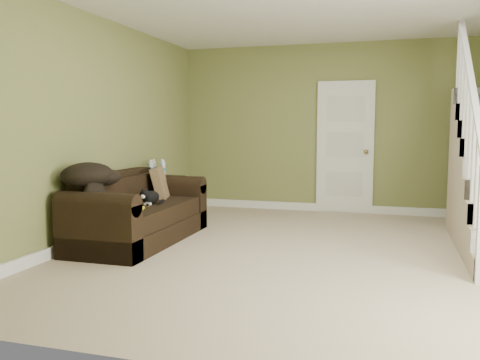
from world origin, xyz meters
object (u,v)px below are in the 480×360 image
Objects in this scene: side_table at (159,199)px; cat at (150,197)px; sofa at (137,215)px; banana at (141,209)px.

cat is at bearing -69.48° from side_table.
sofa is 11.17× the size of banana.
cat is 2.41× the size of banana.
banana is at bearing -56.88° from sofa.
sofa is at bearing 114.35° from banana.
side_table is 1.14m from cat.
sofa is 4.64× the size of cat.
banana is at bearing -74.82° from cat.
sofa is 2.30× the size of side_table.
sofa reaches higher than banana.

